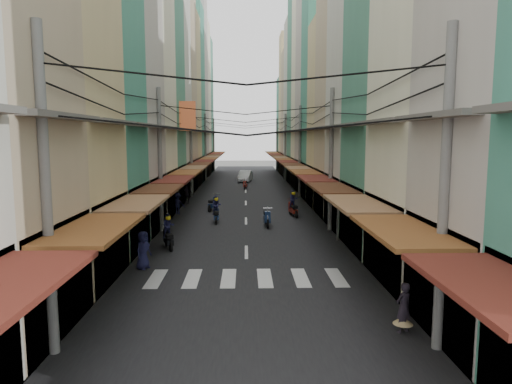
{
  "coord_description": "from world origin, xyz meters",
  "views": [
    {
      "loc": [
        -0.05,
        -23.12,
        5.48
      ],
      "look_at": [
        0.62,
        4.98,
        2.03
      ],
      "focal_mm": 32.0,
      "sensor_mm": 36.0,
      "label": 1
    }
  ],
  "objects": [
    {
      "name": "market_umbrella",
      "position": [
        7.01,
        -3.08,
        1.98
      ],
      "size": [
        2.13,
        2.13,
        2.24
      ],
      "color": "#B2B2B7",
      "rests_on": "ground"
    },
    {
      "name": "sidewalk_right",
      "position": [
        6.5,
        20.0,
        0.03
      ],
      "size": [
        3.0,
        80.0,
        0.06
      ],
      "primitive_type": "cube",
      "color": "slate",
      "rests_on": "ground"
    },
    {
      "name": "building_row_left",
      "position": [
        -7.92,
        16.56,
        9.78
      ],
      "size": [
        7.8,
        67.67,
        23.7
      ],
      "color": "beige",
      "rests_on": "ground"
    },
    {
      "name": "bicycle",
      "position": [
        7.5,
        -2.53,
        0.0
      ],
      "size": [
        1.5,
        0.86,
        0.97
      ],
      "primitive_type": "imported",
      "rotation": [
        0.0,
        0.0,
        1.33
      ],
      "color": "black",
      "rests_on": "ground"
    },
    {
      "name": "moving_scooters",
      "position": [
        -0.5,
        7.02,
        0.52
      ],
      "size": [
        7.56,
        27.01,
        1.81
      ],
      "color": "black",
      "rests_on": "ground"
    },
    {
      "name": "crosswalk",
      "position": [
        -0.0,
        -6.0,
        0.03
      ],
      "size": [
        7.55,
        2.4,
        0.01
      ],
      "color": "silver",
      "rests_on": "ground"
    },
    {
      "name": "parked_scooters",
      "position": [
        4.19,
        -3.92,
        0.48
      ],
      "size": [
        13.38,
        13.38,
        1.0
      ],
      "color": "black",
      "rests_on": "ground"
    },
    {
      "name": "white_car",
      "position": [
        -0.04,
        31.89,
        0.0
      ],
      "size": [
        4.87,
        2.46,
        1.65
      ],
      "primitive_type": "imported",
      "rotation": [
        0.0,
        0.0,
        -0.14
      ],
      "color": "silver",
      "rests_on": "ground"
    },
    {
      "name": "pedestrians",
      "position": [
        -3.97,
        4.09,
        0.97
      ],
      "size": [
        12.43,
        25.3,
        2.03
      ],
      "color": "#241E28",
      "rests_on": "ground"
    },
    {
      "name": "ground",
      "position": [
        0.0,
        0.0,
        0.0
      ],
      "size": [
        160.0,
        160.0,
        0.0
      ],
      "primitive_type": "plane",
      "color": "#60605C",
      "rests_on": "ground"
    },
    {
      "name": "road",
      "position": [
        0.0,
        20.0,
        0.01
      ],
      "size": [
        10.0,
        80.0,
        0.02
      ],
      "primitive_type": "cube",
      "color": "black",
      "rests_on": "ground"
    },
    {
      "name": "traffic_sign",
      "position": [
        4.78,
        0.34,
        1.84
      ],
      "size": [
        0.1,
        0.56,
        2.58
      ],
      "color": "slate",
      "rests_on": "ground"
    },
    {
      "name": "utility_poles",
      "position": [
        0.0,
        15.01,
        6.59
      ],
      "size": [
        10.2,
        66.13,
        8.2
      ],
      "color": "slate",
      "rests_on": "ground"
    },
    {
      "name": "building_row_right",
      "position": [
        7.92,
        16.45,
        9.41
      ],
      "size": [
        7.8,
        68.98,
        22.59
      ],
      "color": "teal",
      "rests_on": "ground"
    },
    {
      "name": "sidewalk_left",
      "position": [
        -6.5,
        20.0,
        0.03
      ],
      "size": [
        3.0,
        80.0,
        0.06
      ],
      "primitive_type": "cube",
      "color": "slate",
      "rests_on": "ground"
    }
  ]
}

